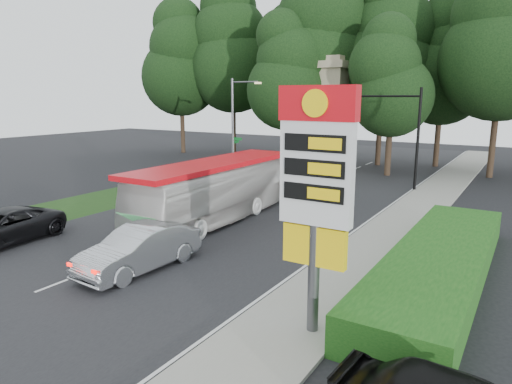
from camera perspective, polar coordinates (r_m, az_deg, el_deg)
The scene contains 21 objects.
ground at distance 17.87m, azimuth -24.56°, elevation -10.84°, with size 120.00×120.00×0.00m, color black.
road_surface at distance 26.01m, azimuth -2.21°, elevation -2.77°, with size 14.00×80.00×0.02m, color black.
sidewalk_right at distance 22.57m, azimuth 16.11°, elevation -5.39°, with size 3.00×80.00×0.12m, color gray.
grass_verge_left at distance 36.34m, azimuth -9.43°, elevation 1.28°, with size 5.00×50.00×0.02m, color #193814.
hedge at distance 18.10m, azimuth 21.95°, elevation -8.30°, with size 3.00×14.00×1.20m, color #174A13.
gas_station_pylon at distance 12.10m, azimuth 7.54°, elevation 1.67°, with size 2.10×0.45×6.85m.
traffic_signal_mast at distance 33.99m, azimuth 17.50°, elevation 8.10°, with size 6.10×0.35×7.20m.
streetlight_signs at distance 37.44m, azimuth -2.65°, elevation 8.56°, with size 2.75×0.98×8.00m.
monument at distance 42.10m, azimuth 9.33°, elevation 9.69°, with size 3.00×3.00×10.05m.
tree_far_west at distance 55.42m, azimuth -9.44°, elevation 15.94°, with size 8.96×8.96×17.60m.
tree_west_mid at distance 53.44m, azimuth -2.90°, elevation 17.32°, with size 9.80×9.80×19.25m.
tree_west_near at distance 51.93m, azimuth 4.11°, elevation 15.61°, with size 8.40×8.40×16.50m.
tree_center_left at distance 46.34m, azimuth 7.51°, elevation 18.50°, with size 10.08×10.08×19.80m.
tree_center_right at distance 46.01m, azimuth 15.69°, elevation 16.97°, with size 9.24×9.24×18.15m.
tree_east_near at distance 46.70m, azimuth 22.40°, elevation 14.80°, with size 8.12×8.12×15.95m.
tree_east_mid at distance 42.28m, azimuth 28.62°, elevation 16.95°, with size 9.52×9.52×18.70m.
tree_monument_left at distance 42.92m, azimuth 3.86°, elevation 14.63°, with size 7.28×7.28×14.30m.
tree_monument_right at distance 39.84m, azimuth 16.72°, elevation 13.42°, with size 6.72×6.72×13.20m.
transit_bus at distance 24.27m, azimuth -5.15°, elevation 0.02°, with size 2.72×11.62×3.24m, color silver.
sedan_silver at distance 18.16m, azimuth -14.38°, elevation -6.89°, with size 1.80×5.15×1.70m, color #ACAEB4.
suv_charcoal at distance 23.69m, azimuth -29.24°, elevation -3.87°, with size 2.56×5.55×1.54m, color black.
Camera 1 is at (14.04, -8.90, 6.56)m, focal length 32.00 mm.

